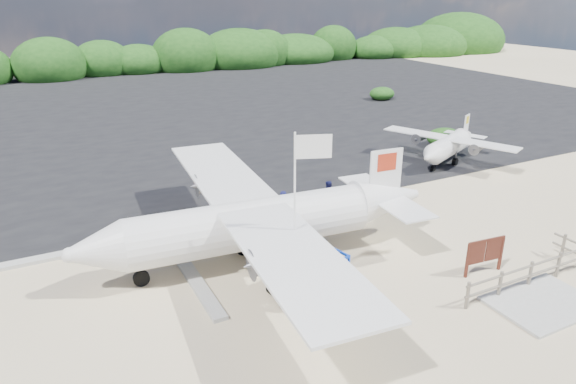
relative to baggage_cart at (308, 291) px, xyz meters
name	(u,v)px	position (x,y,z in m)	size (l,w,h in m)	color
ground	(313,263)	(1.13, 1.65, 0.00)	(160.00, 160.00, 0.00)	beige
asphalt_apron	(142,112)	(1.13, 31.65, 0.00)	(90.00, 50.00, 0.04)	#B2B2B2
lagoon	(60,303)	(-7.87, 3.15, 0.00)	(9.00, 7.00, 0.40)	#B2B2B2
walkway_pad	(543,304)	(6.63, -4.35, 0.00)	(3.50, 2.50, 0.10)	#B2B2B2
vegetation_band	(99,74)	(1.13, 56.65, 0.00)	(124.00, 8.00, 4.40)	#B2B2B2
fence	(528,286)	(7.13, -3.35, 0.00)	(6.40, 2.00, 1.10)	#B2B2B2
baggage_cart	(308,291)	(0.00, 0.00, 0.00)	(2.92, 1.67, 1.46)	blue
flagpole	(294,296)	(-0.59, -0.06, 0.00)	(1.17, 0.49, 5.83)	white
signboard	(482,273)	(6.38, -1.93, 0.00)	(1.76, 0.17, 1.45)	#512217
crew_a	(282,208)	(1.62, 5.25, 0.84)	(0.61, 0.40, 1.67)	#111441
crew_b	(328,196)	(4.29, 5.78, 0.76)	(0.73, 0.57, 1.51)	#111441
crew_c	(264,214)	(0.60, 5.05, 0.84)	(0.98, 0.41, 1.67)	#111441
aircraft_large	(274,108)	(12.12, 27.97, 0.00)	(16.72, 16.72, 5.02)	#B2B2B2
aircraft_small	(17,112)	(-8.62, 36.62, 0.00)	(6.82, 6.82, 2.46)	#B2B2B2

